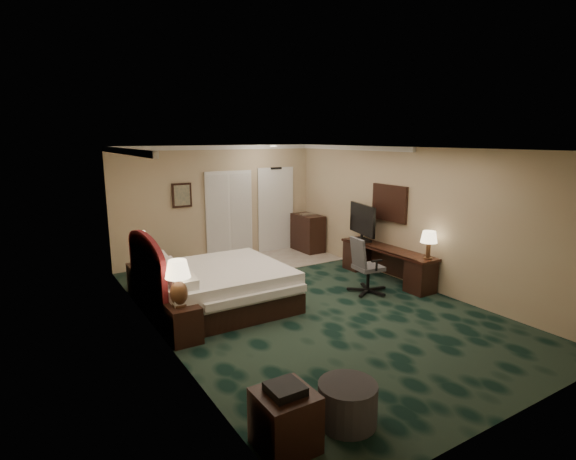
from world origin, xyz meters
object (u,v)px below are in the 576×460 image
nightstand_near (183,324)px  nightstand_far (142,279)px  desk (386,264)px  minibar (308,233)px  ottoman (347,403)px  bed (219,288)px  lamp_far (140,248)px  side_table (285,420)px  bed_bench (270,283)px  lamp_near (178,283)px  desk_chair (369,265)px  tv (362,223)px

nightstand_near → nightstand_far: size_ratio=0.96×
nightstand_near → desk: (4.49, 0.58, 0.07)m
minibar → ottoman: bearing=-121.0°
bed → minibar: bearing=34.9°
bed → lamp_far: 1.77m
ottoman → desk: 4.95m
side_table → desk: size_ratio=0.25×
nightstand_far → desk: desk is taller
ottoman → bed_bench: bearing=71.9°
ottoman → side_table: side_table is taller
lamp_near → side_table: (0.10, -2.72, -0.59)m
lamp_far → desk: (4.49, -1.77, -0.54)m
lamp_near → minibar: bearing=36.9°
ottoman → desk: desk is taller
ottoman → desk_chair: bearing=45.4°
bed_bench → lamp_far: bearing=167.1°
side_table → tv: tv is taller
lamp_far → ottoman: lamp_far is taller
desk → ottoman: bearing=-138.3°
nightstand_far → lamp_far: 0.60m
tv → desk_chair: size_ratio=0.97×
desk → desk_chair: desk_chair is taller
nightstand_near → minibar: minibar is taller
lamp_near → tv: tv is taller
nightstand_near → tv: 4.71m
desk → nightstand_near: bearing=-172.6°
bed_bench → desk_chair: bearing=-13.6°
desk → desk_chair: bearing=-154.7°
tv → minibar: bearing=102.8°
lamp_near → minibar: size_ratio=0.71×
nightstand_near → desk: desk is taller
lamp_far → nightstand_far: bearing=43.0°
desk_chair → bed: bearing=171.1°
desk_chair → lamp_near: bearing=-170.0°
nightstand_far → minibar: (4.46, 1.05, 0.19)m
nightstand_far → desk: size_ratio=0.24×
desk_chair → nightstand_near: bearing=-169.7°
bed_bench → minibar: (2.41, 2.27, 0.28)m
desk_chair → minibar: size_ratio=1.14×
nightstand_near → lamp_far: bearing=90.0°
lamp_near → bed_bench: bearing=28.1°
nightstand_near → tv: tv is taller
side_table → desk_chair: 4.61m
bed_bench → desk: bearing=4.6°
bed → tv: (3.48, 0.34, 0.73)m
desk_chair → minibar: bearing=83.2°
bed_bench → desk: (2.44, -0.56, 0.14)m
bed → minibar: size_ratio=2.33×
bed_bench → minibar: 3.32m
desk_chair → minibar: desk_chair is taller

